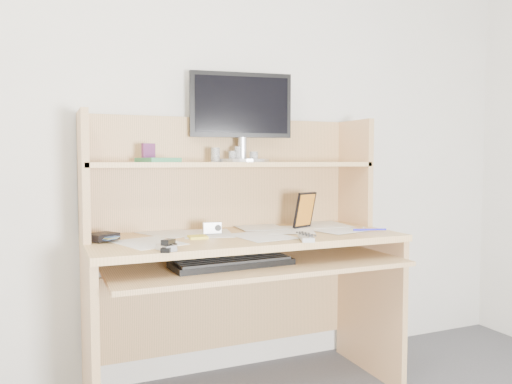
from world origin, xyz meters
name	(u,v)px	position (x,y,z in m)	size (l,w,h in m)	color
back_wall	(222,129)	(0.00, 1.80, 1.25)	(3.60, 0.04, 2.50)	beige
desk	(239,244)	(0.00, 1.56, 0.69)	(1.40, 0.70, 1.30)	tan
paper_clutter	(245,234)	(0.00, 1.48, 0.75)	(1.32, 0.54, 0.01)	silver
keyboard	(232,262)	(-0.13, 1.31, 0.67)	(0.52, 0.21, 0.03)	black
tv_remote	(306,237)	(0.17, 1.23, 0.77)	(0.05, 0.18, 0.02)	#9C9D98
flip_phone	(166,246)	(-0.42, 1.22, 0.77)	(0.05, 0.09, 0.02)	#BCBCBE
stapler	(169,244)	(-0.41, 1.22, 0.78)	(0.03, 0.12, 0.04)	black
wallet	(102,237)	(-0.62, 1.54, 0.77)	(0.11, 0.09, 0.03)	black
sticky_note_pad	(198,237)	(-0.23, 1.47, 0.76)	(0.08, 0.08, 0.01)	yellow
digital_camera	(212,228)	(-0.14, 1.55, 0.78)	(0.08, 0.03, 0.05)	#AEAEB0
game_case	(305,210)	(0.34, 1.55, 0.84)	(0.13, 0.01, 0.18)	black
blue_pen	(370,230)	(0.58, 1.34, 0.76)	(0.01, 0.01, 0.16)	#201CD4
card_box	(148,153)	(-0.40, 1.65, 1.12)	(0.06, 0.02, 0.08)	#AB1617
shelf_book	(158,160)	(-0.37, 1.60, 1.09)	(0.14, 0.20, 0.02)	#388D50
chip_stack_a	(233,157)	(0.01, 1.67, 1.11)	(0.04, 0.04, 0.05)	black
chip_stack_b	(215,155)	(-0.08, 1.66, 1.12)	(0.04, 0.04, 0.07)	white
chip_stack_c	(254,157)	(0.10, 1.61, 1.11)	(0.04, 0.04, 0.05)	black
chip_stack_d	(239,154)	(0.04, 1.67, 1.12)	(0.04, 0.04, 0.08)	white
monitor	(241,115)	(0.06, 1.68, 1.31)	(0.51, 0.25, 0.44)	#B8B8BD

